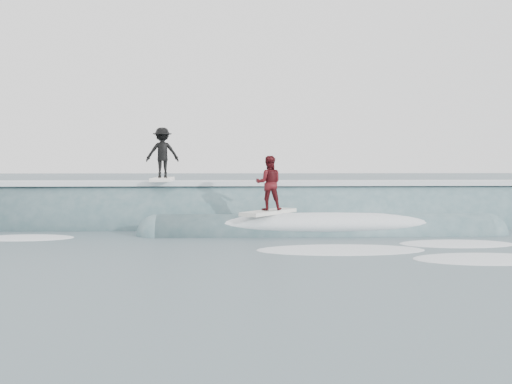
{
  "coord_description": "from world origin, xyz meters",
  "views": [
    {
      "loc": [
        -0.58,
        -13.97,
        2.0
      ],
      "look_at": [
        0.0,
        2.57,
        1.1
      ],
      "focal_mm": 40.0,
      "sensor_mm": 36.0,
      "label": 1
    }
  ],
  "objects": [
    {
      "name": "ground",
      "position": [
        0.0,
        0.0,
        0.0
      ],
      "size": [
        160.0,
        160.0,
        0.0
      ],
      "primitive_type": "plane",
      "color": "#384752",
      "rests_on": "ground"
    },
    {
      "name": "surfer_black",
      "position": [
        -2.83,
        3.57,
        2.17
      ],
      "size": [
        1.07,
        2.01,
        1.63
      ],
      "color": "white",
      "rests_on": "ground"
    },
    {
      "name": "whitewater",
      "position": [
        2.16,
        -1.17,
        0.0
      ],
      "size": [
        13.22,
        5.3,
        0.1
      ],
      "color": "white",
      "rests_on": "ground"
    },
    {
      "name": "breaking_wave",
      "position": [
        0.19,
        3.33,
        0.03
      ],
      "size": [
        24.17,
        4.1,
        2.65
      ],
      "color": "#3C5D64",
      "rests_on": "ground"
    },
    {
      "name": "far_swells",
      "position": [
        -1.66,
        17.65,
        0.0
      ],
      "size": [
        39.66,
        8.65,
        0.8
      ],
      "color": "#3C5D64",
      "rests_on": "ground"
    },
    {
      "name": "surfer_red",
      "position": [
        0.3,
        1.37,
        1.28
      ],
      "size": [
        1.64,
        1.93,
        1.57
      ],
      "color": "silver",
      "rests_on": "ground"
    }
  ]
}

